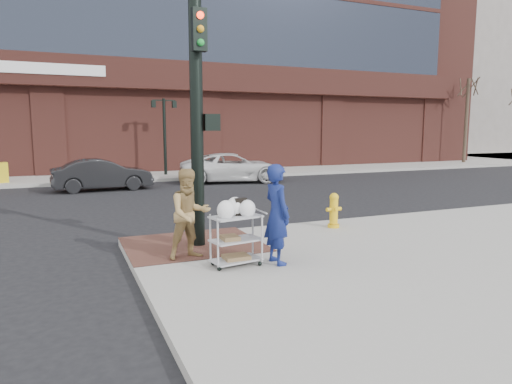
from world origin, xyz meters
name	(u,v)px	position (x,y,z in m)	size (l,w,h in m)	color
ground	(234,259)	(0.00, 0.00, 0.00)	(220.00, 220.00, 0.00)	black
sidewalk_far	(241,156)	(12.50, 32.00, 0.07)	(65.00, 36.00, 0.15)	#9A9691
brick_curb_ramp	(193,244)	(-0.60, 0.90, 0.16)	(2.80, 2.40, 0.01)	#582E29
filler_block	(425,78)	(40.00, 38.00, 9.00)	(14.00, 20.00, 18.00)	slate
bare_tree_a	(469,77)	(24.00, 16.50, 6.27)	(1.80, 1.80, 7.20)	#382B21
lamp_post	(165,128)	(2.00, 16.00, 2.62)	(1.32, 0.22, 4.00)	black
traffic_signal_pole	(198,116)	(-0.48, 0.77, 2.83)	(0.61, 0.51, 5.00)	black
woman_blue	(277,214)	(0.44, -1.02, 1.05)	(0.66, 0.43, 1.81)	navy
pedestrian_tan	(190,214)	(-0.92, -0.09, 1.00)	(0.82, 0.64, 1.69)	#A0804B
sedan_dark	(102,175)	(-1.54, 11.82, 0.67)	(1.41, 4.04, 1.33)	black
minivan_white	(233,168)	(4.55, 12.52, 0.70)	(2.34, 5.07, 1.41)	silver
utility_cart	(236,235)	(-0.29, -0.87, 0.70)	(0.94, 0.63, 1.22)	#A2A2A7
fire_hydrant	(334,210)	(3.05, 1.18, 0.59)	(0.41, 0.28, 0.86)	yellow
newsbox_yellow	(3,173)	(-5.57, 15.16, 0.61)	(0.39, 0.35, 0.92)	gold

